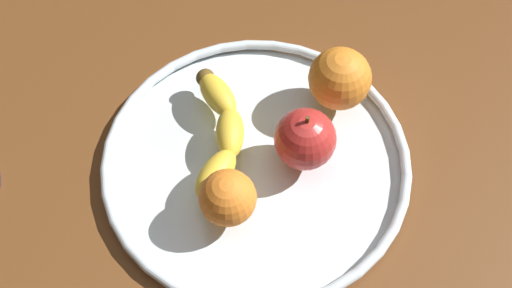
% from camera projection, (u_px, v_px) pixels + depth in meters
% --- Properties ---
extents(ground_plane, '(1.55, 1.55, 0.04)m').
position_uv_depth(ground_plane, '(256.00, 174.00, 0.80)').
color(ground_plane, brown).
extents(fruit_bowl, '(0.36, 0.36, 0.02)m').
position_uv_depth(fruit_bowl, '(256.00, 162.00, 0.77)').
color(fruit_bowl, silver).
rests_on(fruit_bowl, ground_plane).
extents(banana, '(0.17, 0.10, 0.03)m').
position_uv_depth(banana, '(220.00, 130.00, 0.77)').
color(banana, yellow).
rests_on(banana, fruit_bowl).
extents(apple, '(0.07, 0.07, 0.08)m').
position_uv_depth(apple, '(305.00, 139.00, 0.74)').
color(apple, red).
rests_on(apple, fruit_bowl).
extents(orange_back_right, '(0.06, 0.06, 0.06)m').
position_uv_depth(orange_back_right, '(228.00, 198.00, 0.70)').
color(orange_back_right, orange).
rests_on(orange_back_right, fruit_bowl).
extents(orange_front_right, '(0.07, 0.07, 0.07)m').
position_uv_depth(orange_front_right, '(340.00, 79.00, 0.78)').
color(orange_front_right, orange).
rests_on(orange_front_right, fruit_bowl).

